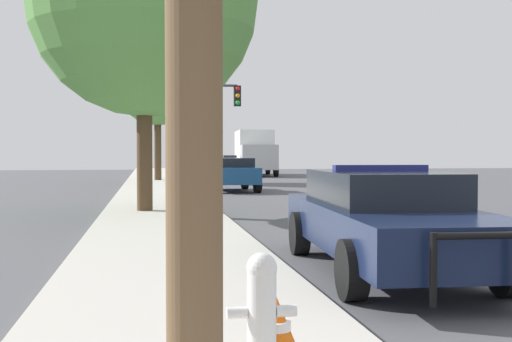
# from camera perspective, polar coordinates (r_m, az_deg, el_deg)

# --- Properties ---
(sidewalk_left) EXTENTS (3.00, 110.00, 0.13)m
(sidewalk_left) POSITION_cam_1_polar(r_m,az_deg,el_deg) (6.40, -6.42, -12.58)
(sidewalk_left) COLOR #BCB7AD
(sidewalk_left) RESTS_ON ground_plane
(police_car) EXTENTS (2.26, 5.42, 1.46)m
(police_car) POSITION_cam_1_polar(r_m,az_deg,el_deg) (9.01, 11.35, -4.07)
(police_car) COLOR #141E3D
(police_car) RESTS_ON ground_plane
(fire_hydrant) EXTENTS (0.48, 0.21, 0.82)m
(fire_hydrant) POSITION_cam_1_polar(r_m,az_deg,el_deg) (4.50, 0.51, -12.12)
(fire_hydrant) COLOR white
(fire_hydrant) RESTS_ON sidewalk_left
(traffic_light) EXTENTS (3.27, 0.35, 4.58)m
(traffic_light) POSITION_cam_1_polar(r_m,az_deg,el_deg) (28.07, -5.12, 5.20)
(traffic_light) COLOR #424247
(traffic_light) RESTS_ON sidewalk_left
(car_background_distant) EXTENTS (1.99, 4.21, 1.41)m
(car_background_distant) POSITION_cam_1_polar(r_m,az_deg,el_deg) (47.94, -2.22, 0.61)
(car_background_distant) COLOR black
(car_background_distant) RESTS_ON ground_plane
(car_background_midblock) EXTENTS (2.09, 4.10, 1.40)m
(car_background_midblock) POSITION_cam_1_polar(r_m,az_deg,el_deg) (26.99, -2.16, -0.19)
(car_background_midblock) COLOR navy
(car_background_midblock) RESTS_ON ground_plane
(box_truck) EXTENTS (2.98, 7.79, 3.18)m
(box_truck) POSITION_cam_1_polar(r_m,az_deg,el_deg) (45.55, -0.13, 1.76)
(box_truck) COLOR #B7B7BC
(box_truck) RESTS_ON ground_plane
(tree_sidewalk_far) EXTENTS (4.62, 4.62, 7.59)m
(tree_sidewalk_far) POSITION_cam_1_polar(r_m,az_deg,el_deg) (35.54, -8.75, 7.72)
(tree_sidewalk_far) COLOR #4C3823
(tree_sidewalk_far) RESTS_ON sidewalk_left
(tree_sidewalk_near) EXTENTS (5.91, 5.91, 8.34)m
(tree_sidewalk_near) POSITION_cam_1_polar(r_m,az_deg,el_deg) (17.28, -9.94, 14.57)
(tree_sidewalk_near) COLOR #4C3823
(tree_sidewalk_near) RESTS_ON sidewalk_left
(traffic_cone) EXTENTS (0.39, 0.39, 0.48)m
(traffic_cone) POSITION_cam_1_polar(r_m,az_deg,el_deg) (4.75, 1.79, -13.82)
(traffic_cone) COLOR orange
(traffic_cone) RESTS_ON sidewalk_left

